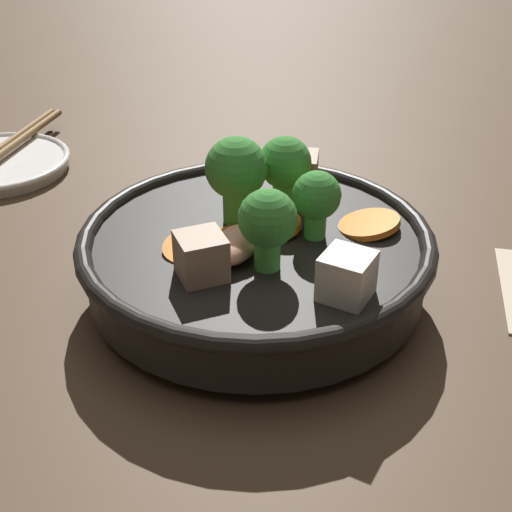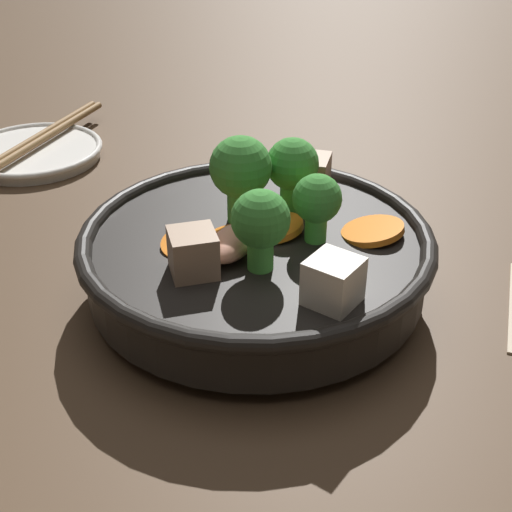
# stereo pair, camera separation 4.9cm
# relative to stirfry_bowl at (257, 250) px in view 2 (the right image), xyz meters

# --- Properties ---
(ground_plane) EXTENTS (3.00, 3.00, 0.00)m
(ground_plane) POSITION_rel_stirfry_bowl_xyz_m (-0.00, 0.00, -0.04)
(ground_plane) COLOR #4C3826
(stirfry_bowl) EXTENTS (0.24, 0.24, 0.11)m
(stirfry_bowl) POSITION_rel_stirfry_bowl_xyz_m (0.00, 0.00, 0.00)
(stirfry_bowl) COLOR black
(stirfry_bowl) RESTS_ON ground_plane
(side_saucer) EXTENTS (0.13, 0.13, 0.01)m
(side_saucer) POSITION_rel_stirfry_bowl_xyz_m (0.25, 0.20, -0.03)
(side_saucer) COLOR white
(side_saucer) RESTS_ON ground_plane
(chopsticks_pair) EXTENTS (0.22, 0.11, 0.01)m
(chopsticks_pair) POSITION_rel_stirfry_bowl_xyz_m (0.25, 0.20, -0.02)
(chopsticks_pair) COLOR olive
(chopsticks_pair) RESTS_ON side_saucer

